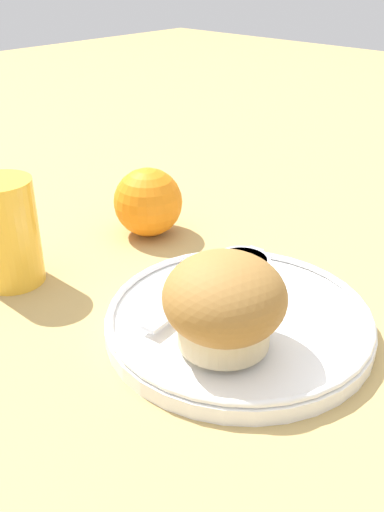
% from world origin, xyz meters
% --- Properties ---
extents(ground_plane, '(3.00, 3.00, 0.00)m').
position_xyz_m(ground_plane, '(0.00, 0.00, 0.00)').
color(ground_plane, tan).
extents(plate, '(0.23, 0.23, 0.02)m').
position_xyz_m(plate, '(-0.00, -0.01, 0.01)').
color(plate, white).
rests_on(plate, ground_plane).
extents(muffin, '(0.09, 0.09, 0.07)m').
position_xyz_m(muffin, '(-0.04, -0.03, 0.06)').
color(muffin, beige).
rests_on(muffin, plate).
extents(cream_ramekin, '(0.05, 0.05, 0.02)m').
position_xyz_m(cream_ramekin, '(0.04, 0.02, 0.03)').
color(cream_ramekin, silver).
rests_on(cream_ramekin, plate).
extents(berry_pair, '(0.03, 0.01, 0.01)m').
position_xyz_m(berry_pair, '(0.01, 0.03, 0.03)').
color(berry_pair, '#4C194C').
rests_on(berry_pair, plate).
extents(butter_knife, '(0.17, 0.03, 0.00)m').
position_xyz_m(butter_knife, '(0.01, 0.03, 0.02)').
color(butter_knife, silver).
rests_on(butter_knife, plate).
extents(orange_fruit, '(0.08, 0.08, 0.08)m').
position_xyz_m(orange_fruit, '(0.08, 0.18, 0.04)').
color(orange_fruit, orange).
rests_on(orange_fruit, ground_plane).
extents(juice_glass, '(0.06, 0.06, 0.11)m').
position_xyz_m(juice_glass, '(-0.09, 0.20, 0.05)').
color(juice_glass, gold).
rests_on(juice_glass, ground_plane).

